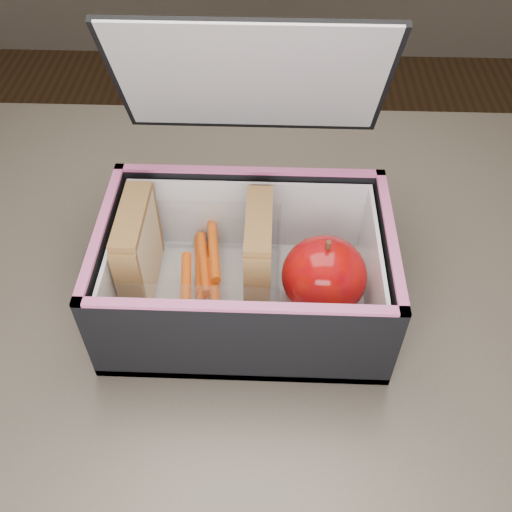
{
  "coord_description": "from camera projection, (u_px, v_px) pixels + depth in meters",
  "views": [
    {
      "loc": [
        -0.05,
        -0.36,
        1.23
      ],
      "look_at": [
        -0.06,
        0.03,
        0.81
      ],
      "focal_mm": 40.0,
      "sensor_mm": 36.0,
      "label": 1
    }
  ],
  "objects": [
    {
      "name": "sandwich_right",
      "position": [
        259.0,
        254.0,
        0.57
      ],
      "size": [
        0.03,
        0.09,
        0.1
      ],
      "color": "tan",
      "rests_on": "plastic_tub"
    },
    {
      "name": "plastic_tub",
      "position": [
        200.0,
        265.0,
        0.59
      ],
      "size": [
        0.16,
        0.12,
        0.07
      ],
      "primitive_type": null,
      "color": "white",
      "rests_on": "lunch_bag"
    },
    {
      "name": "carrot_sticks",
      "position": [
        204.0,
        270.0,
        0.6
      ],
      "size": [
        0.05,
        0.13,
        0.03
      ],
      "color": "#F25B1D",
      "rests_on": "plastic_tub"
    },
    {
      "name": "red_apple",
      "position": [
        324.0,
        276.0,
        0.56
      ],
      "size": [
        0.09,
        0.09,
        0.09
      ],
      "rotation": [
        0.0,
        0.0,
        -0.06
      ],
      "color": "#920014",
      "rests_on": "paper_napkin"
    },
    {
      "name": "kitchen_table",
      "position": [
        308.0,
        368.0,
        0.66
      ],
      "size": [
        1.2,
        0.8,
        0.75
      ],
      "color": "brown",
      "rests_on": "ground"
    },
    {
      "name": "sandwich_left",
      "position": [
        139.0,
        250.0,
        0.57
      ],
      "size": [
        0.03,
        0.09,
        0.1
      ],
      "color": "tan",
      "rests_on": "plastic_tub"
    },
    {
      "name": "paper_napkin",
      "position": [
        319.0,
        299.0,
        0.59
      ],
      "size": [
        0.09,
        0.09,
        0.01
      ],
      "primitive_type": "cube",
      "rotation": [
        0.0,
        0.0,
        -0.24
      ],
      "color": "white",
      "rests_on": "lunch_bag"
    },
    {
      "name": "lunch_bag",
      "position": [
        246.0,
        262.0,
        0.57
      ],
      "size": [
        0.28,
        0.27,
        0.27
      ],
      "color": "black",
      "rests_on": "kitchen_table"
    }
  ]
}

